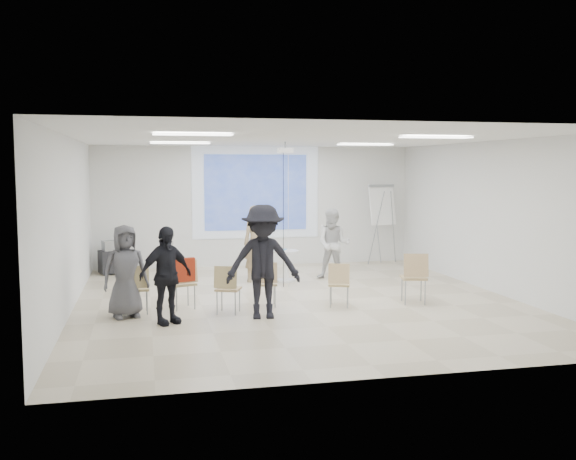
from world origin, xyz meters
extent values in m
cube|color=beige|center=(0.00, 0.00, -0.05)|extent=(8.00, 9.00, 0.10)
cube|color=white|center=(0.00, 0.00, 3.05)|extent=(8.00, 9.00, 0.10)
cube|color=silver|center=(0.00, 4.55, 1.50)|extent=(8.00, 0.10, 3.00)
cube|color=silver|center=(-4.05, 0.00, 1.50)|extent=(0.10, 9.00, 3.00)
cube|color=silver|center=(4.05, 0.00, 1.50)|extent=(0.10, 9.00, 3.00)
cube|color=silver|center=(0.00, 4.49, 1.85)|extent=(3.20, 0.01, 2.30)
cube|color=#304DA6|center=(0.00, 4.47, 1.85)|extent=(2.60, 0.01, 1.90)
cylinder|color=silver|center=(0.22, 2.03, 0.02)|extent=(0.55, 0.55, 0.05)
cylinder|color=white|center=(0.22, 2.03, 0.33)|extent=(0.15, 0.15, 0.62)
cylinder|color=silver|center=(0.22, 2.03, 0.66)|extent=(0.75, 0.75, 0.04)
cube|color=silver|center=(0.26, 1.98, 0.69)|extent=(0.21, 0.17, 0.01)
cube|color=teal|center=(0.18, 2.11, 0.70)|extent=(0.20, 0.23, 0.01)
imported|color=#9B825F|center=(-0.39, 2.19, 0.94)|extent=(0.71, 0.50, 1.88)
imported|color=silver|center=(1.33, 2.10, 0.87)|extent=(1.04, 0.95, 1.73)
cube|color=silver|center=(-0.21, 2.44, 1.24)|extent=(0.05, 0.13, 0.04)
cube|color=white|center=(1.15, 2.35, 1.17)|extent=(0.09, 0.13, 0.04)
cube|color=tan|center=(-2.89, -0.39, 0.42)|extent=(0.40, 0.40, 0.04)
cube|color=tan|center=(-2.89, -0.58, 0.66)|extent=(0.40, 0.09, 0.37)
cylinder|color=#919498|center=(-3.05, -0.55, 0.21)|extent=(0.02, 0.02, 0.41)
cylinder|color=gray|center=(-2.73, -0.55, 0.21)|extent=(0.02, 0.02, 0.41)
cylinder|color=gray|center=(-3.06, -0.24, 0.21)|extent=(0.02, 0.02, 0.41)
cylinder|color=#93959B|center=(-2.74, -0.23, 0.21)|extent=(0.02, 0.02, 0.41)
cube|color=tan|center=(-2.13, -0.19, 0.44)|extent=(0.51, 0.51, 0.04)
cube|color=tan|center=(-2.07, -0.37, 0.69)|extent=(0.42, 0.20, 0.39)
cylinder|color=gray|center=(-2.24, -0.39, 0.22)|extent=(0.03, 0.03, 0.43)
cylinder|color=gray|center=(-1.92, -0.30, 0.22)|extent=(0.03, 0.03, 0.43)
cylinder|color=#94979C|center=(-2.33, -0.08, 0.22)|extent=(0.03, 0.03, 0.43)
cylinder|color=#95979D|center=(-2.01, 0.02, 0.22)|extent=(0.03, 0.03, 0.43)
cube|color=tan|center=(-1.38, -0.72, 0.42)|extent=(0.50, 0.50, 0.04)
cube|color=tan|center=(-1.45, -0.89, 0.65)|extent=(0.39, 0.22, 0.37)
cylinder|color=gray|center=(-1.58, -0.80, 0.20)|extent=(0.03, 0.03, 0.41)
cylinder|color=gray|center=(-1.29, -0.92, 0.20)|extent=(0.03, 0.03, 0.41)
cylinder|color=gray|center=(-1.47, -0.51, 0.20)|extent=(0.03, 0.03, 0.41)
cylinder|color=#95989D|center=(-1.17, -0.63, 0.20)|extent=(0.03, 0.03, 0.41)
cube|color=tan|center=(-0.65, -0.31, 0.41)|extent=(0.42, 0.42, 0.04)
cube|color=tan|center=(-0.67, -0.49, 0.63)|extent=(0.39, 0.13, 0.36)
cylinder|color=#95999E|center=(-0.82, -0.44, 0.20)|extent=(0.02, 0.02, 0.40)
cylinder|color=gray|center=(-0.52, -0.48, 0.20)|extent=(0.02, 0.02, 0.40)
cylinder|color=#979A9F|center=(-0.78, -0.13, 0.20)|extent=(0.02, 0.02, 0.40)
cylinder|color=#92949A|center=(-0.48, -0.17, 0.20)|extent=(0.02, 0.02, 0.40)
cube|color=tan|center=(0.62, -0.62, 0.40)|extent=(0.48, 0.48, 0.04)
cube|color=tan|center=(0.56, -0.78, 0.62)|extent=(0.38, 0.20, 0.35)
cylinder|color=gray|center=(0.43, -0.71, 0.19)|extent=(0.02, 0.02, 0.39)
cylinder|color=gray|center=(0.71, -0.81, 0.19)|extent=(0.02, 0.02, 0.39)
cylinder|color=gray|center=(0.53, -0.43, 0.19)|extent=(0.02, 0.02, 0.39)
cylinder|color=gray|center=(0.81, -0.53, 0.19)|extent=(0.02, 0.02, 0.39)
cube|color=tan|center=(2.02, -0.65, 0.47)|extent=(0.52, 0.52, 0.04)
cube|color=tan|center=(1.98, -0.85, 0.73)|extent=(0.45, 0.18, 0.42)
cylinder|color=#919399|center=(1.81, -0.78, 0.23)|extent=(0.03, 0.03, 0.46)
cylinder|color=gray|center=(2.16, -0.86, 0.23)|extent=(0.03, 0.03, 0.46)
cylinder|color=#92949A|center=(1.89, -0.44, 0.23)|extent=(0.03, 0.03, 0.46)
cylinder|color=gray|center=(2.24, -0.52, 0.23)|extent=(0.03, 0.03, 0.46)
cube|color=#A52A14|center=(-2.13, -0.41, 0.72)|extent=(0.44, 0.21, 0.41)
imported|color=black|center=(-1.38, -0.70, 0.45)|extent=(0.37, 0.32, 0.02)
imported|color=black|center=(-2.44, -1.25, 0.89)|extent=(1.21, 1.04, 1.78)
imported|color=black|center=(-0.86, -1.20, 1.06)|extent=(1.44, 0.88, 2.12)
imported|color=#55555A|center=(-3.07, -0.65, 0.86)|extent=(0.96, 0.76, 1.72)
cylinder|color=gray|center=(2.98, 3.87, 0.95)|extent=(0.40, 0.14, 1.87)
cylinder|color=gray|center=(3.49, 4.00, 0.95)|extent=(0.30, 0.31, 1.87)
cylinder|color=#919399|center=(3.15, 4.26, 0.95)|extent=(0.13, 0.41, 1.87)
cube|color=white|center=(3.20, 4.06, 1.53)|extent=(0.77, 0.39, 1.05)
cube|color=#92969B|center=(3.19, 4.10, 2.01)|extent=(0.75, 0.25, 0.07)
cube|color=black|center=(-3.52, 3.90, 0.29)|extent=(0.63, 0.57, 0.52)
cube|color=gray|center=(-3.52, 3.90, 0.67)|extent=(0.45, 0.42, 0.23)
cylinder|color=black|center=(-3.67, 3.69, 0.03)|extent=(0.08, 0.08, 0.06)
cylinder|color=black|center=(-3.27, 3.83, 0.03)|extent=(0.08, 0.08, 0.06)
cylinder|color=black|center=(-3.77, 3.98, 0.03)|extent=(0.08, 0.08, 0.06)
cylinder|color=black|center=(-3.38, 4.12, 0.03)|extent=(0.08, 0.08, 0.06)
cube|color=white|center=(0.10, 1.50, 2.82)|extent=(0.30, 0.25, 0.10)
cylinder|color=gray|center=(0.10, 1.50, 2.93)|extent=(0.04, 0.04, 0.14)
cylinder|color=black|center=(0.04, 1.42, 1.39)|extent=(0.01, 0.01, 2.77)
cylinder|color=white|center=(0.14, 1.40, 1.39)|extent=(0.01, 0.01, 2.77)
cube|color=white|center=(-2.00, 2.00, 2.97)|extent=(1.20, 0.30, 0.02)
cube|color=white|center=(2.00, 2.00, 2.97)|extent=(1.20, 0.30, 0.02)
cube|color=white|center=(-2.00, -1.50, 2.97)|extent=(1.20, 0.30, 0.02)
cube|color=white|center=(2.00, -1.50, 2.97)|extent=(1.20, 0.30, 0.02)
camera|label=1|loc=(-2.73, -11.41, 2.47)|focal=40.00mm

